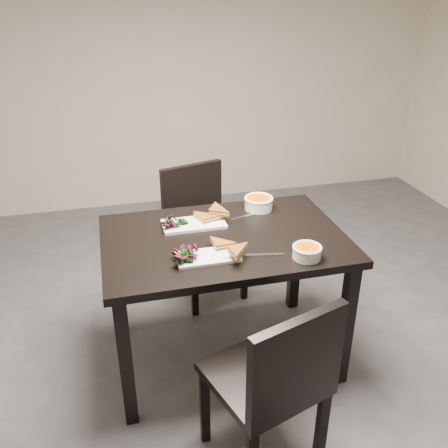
# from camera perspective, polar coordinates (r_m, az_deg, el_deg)

# --- Properties ---
(ground) EXTENTS (5.00, 5.00, 0.00)m
(ground) POSITION_cam_1_polar(r_m,az_deg,el_deg) (2.65, 1.39, -18.83)
(ground) COLOR #47474C
(ground) RESTS_ON ground
(table) EXTENTS (1.20, 0.80, 0.75)m
(table) POSITION_cam_1_polar(r_m,az_deg,el_deg) (2.46, 0.00, -3.52)
(table) COLOR black
(table) RESTS_ON ground
(chair_near) EXTENTS (0.53, 0.53, 0.85)m
(chair_near) POSITION_cam_1_polar(r_m,az_deg,el_deg) (2.01, 6.11, -17.66)
(chair_near) COLOR black
(chair_near) RESTS_ON ground
(chair_far) EXTENTS (0.52, 0.52, 0.85)m
(chair_far) POSITION_cam_1_polar(r_m,az_deg,el_deg) (3.14, -2.80, 0.07)
(chair_far) COLOR black
(chair_far) RESTS_ON ground
(plate_near) EXTENTS (0.29, 0.15, 0.01)m
(plate_near) POSITION_cam_1_polar(r_m,az_deg,el_deg) (2.22, -1.89, -3.89)
(plate_near) COLOR white
(plate_near) RESTS_ON table
(sandwich_near) EXTENTS (0.15, 0.12, 0.05)m
(sandwich_near) POSITION_cam_1_polar(r_m,az_deg,el_deg) (2.23, -0.36, -2.80)
(sandwich_near) COLOR #A76223
(sandwich_near) RESTS_ON plate_near
(salad_near) EXTENTS (0.09, 0.08, 0.04)m
(salad_near) POSITION_cam_1_polar(r_m,az_deg,el_deg) (2.19, -4.46, -3.59)
(salad_near) COLOR black
(salad_near) RESTS_ON plate_near
(soup_bowl_near) EXTENTS (0.14, 0.14, 0.06)m
(soup_bowl_near) POSITION_cam_1_polar(r_m,az_deg,el_deg) (2.24, 9.74, -3.18)
(soup_bowl_near) COLOR white
(soup_bowl_near) RESTS_ON table
(cutlery_near) EXTENTS (0.18, 0.05, 0.00)m
(cutlery_near) POSITION_cam_1_polar(r_m,az_deg,el_deg) (2.26, 4.86, -3.59)
(cutlery_near) COLOR silver
(cutlery_near) RESTS_ON table
(plate_far) EXTENTS (0.32, 0.16, 0.02)m
(plate_far) POSITION_cam_1_polar(r_m,az_deg,el_deg) (2.52, -3.57, -0.01)
(plate_far) COLOR white
(plate_far) RESTS_ON table
(sandwich_far) EXTENTS (0.19, 0.16, 0.05)m
(sandwich_far) POSITION_cam_1_polar(r_m,az_deg,el_deg) (2.50, -2.07, 0.71)
(sandwich_far) COLOR #A76223
(sandwich_far) RESTS_ON plate_far
(salad_far) EXTENTS (0.10, 0.09, 0.04)m
(salad_far) POSITION_cam_1_polar(r_m,az_deg,el_deg) (2.49, -5.85, 0.36)
(salad_far) COLOR black
(salad_far) RESTS_ON plate_far
(soup_bowl_far) EXTENTS (0.16, 0.16, 0.07)m
(soup_bowl_far) POSITION_cam_1_polar(r_m,az_deg,el_deg) (2.69, 4.09, 2.56)
(soup_bowl_far) COLOR white
(soup_bowl_far) RESTS_ON table
(cutlery_far) EXTENTS (0.18, 0.06, 0.00)m
(cutlery_far) POSITION_cam_1_polar(r_m,az_deg,el_deg) (2.62, 2.56, 0.94)
(cutlery_far) COLOR silver
(cutlery_far) RESTS_ON table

